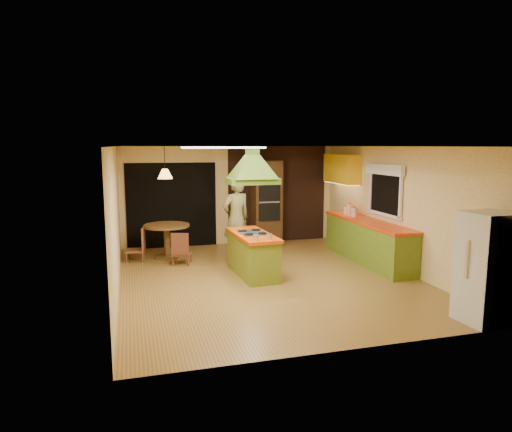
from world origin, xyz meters
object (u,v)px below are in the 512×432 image
object	(u,v)px
dining_table	(167,234)
canister_large	(350,210)
kitchen_island	(252,254)
wall_oven	(266,203)
man	(236,219)
refrigerator	(487,268)

from	to	relation	value
dining_table	canister_large	size ratio (longest dim) A/B	4.15
kitchen_island	wall_oven	size ratio (longest dim) A/B	0.78
man	kitchen_island	bearing A→B (deg)	72.12
dining_table	man	bearing A→B (deg)	-24.68
refrigerator	canister_large	xyz separation A→B (m)	(0.05, 4.30, 0.24)
dining_table	canister_large	world-z (taller)	canister_large
kitchen_island	canister_large	bearing A→B (deg)	19.26
dining_table	kitchen_island	bearing A→B (deg)	-50.80
man	refrigerator	xyz separation A→B (m)	(2.63, -4.40, -0.13)
canister_large	wall_oven	bearing A→B (deg)	134.51
kitchen_island	wall_oven	bearing A→B (deg)	64.93
man	canister_large	size ratio (longest dim) A/B	7.58
refrigerator	wall_oven	xyz separation A→B (m)	(-1.50, 5.87, 0.27)
kitchen_island	man	world-z (taller)	man
refrigerator	wall_oven	distance (m)	6.07
canister_large	refrigerator	bearing A→B (deg)	-90.60
refrigerator	canister_large	distance (m)	4.31
man	dining_table	xyz separation A→B (m)	(-1.45, 0.67, -0.39)
kitchen_island	dining_table	bearing A→B (deg)	126.27
canister_large	kitchen_island	bearing A→B (deg)	-157.81
refrigerator	canister_large	world-z (taller)	refrigerator
refrigerator	wall_oven	bearing A→B (deg)	100.57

